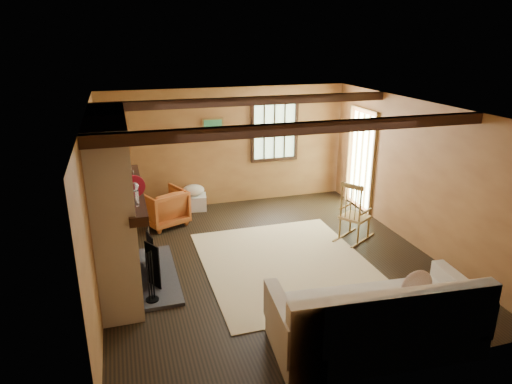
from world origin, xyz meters
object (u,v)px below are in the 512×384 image
object	(u,v)px
rocking_chair	(354,216)
laundry_basket	(194,202)
sofa	(377,323)
fireplace	(116,210)
armchair	(164,207)

from	to	relation	value
rocking_chair	laundry_basket	world-z (taller)	rocking_chair
sofa	fireplace	bearing A→B (deg)	143.43
sofa	laundry_basket	distance (m)	5.07
fireplace	armchair	bearing A→B (deg)	67.79
fireplace	armchair	size ratio (longest dim) A/B	3.19
rocking_chair	sofa	xyz separation A→B (m)	(-1.16, -2.69, -0.11)
fireplace	armchair	distance (m)	2.23
laundry_basket	armchair	world-z (taller)	armchair
sofa	rocking_chair	bearing A→B (deg)	71.46
sofa	laundry_basket	bearing A→B (deg)	108.90
rocking_chair	fireplace	bearing A→B (deg)	63.08
laundry_basket	armchair	xyz separation A→B (m)	(-0.66, -0.61, 0.19)
rocking_chair	armchair	world-z (taller)	rocking_chair
armchair	sofa	bearing A→B (deg)	90.34
sofa	armchair	distance (m)	4.70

